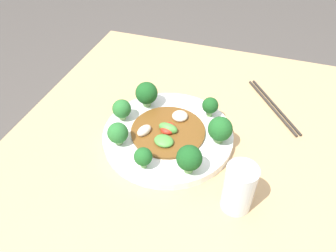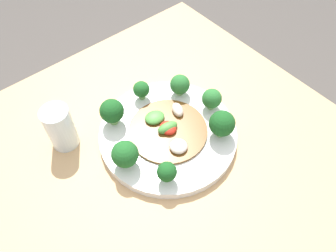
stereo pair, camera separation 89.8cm
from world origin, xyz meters
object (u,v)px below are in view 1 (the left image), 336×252
Objects in this scene: broccoli_southeast at (147,93)px; drinking_glass at (239,188)px; broccoli_west at (220,129)px; broccoli_east at (122,109)px; broccoli_southwest at (210,106)px; broccoli_northwest at (189,158)px; broccoli_northeast at (118,133)px; plate at (168,135)px; chopsticks at (273,106)px; broccoli_north at (143,157)px; stirfry_center at (167,130)px.

drinking_glass is at bearing 141.29° from broccoli_southeast.
broccoli_east is (0.25, -0.00, -0.01)m from broccoli_west.
broccoli_northwest is at bearing 89.81° from broccoli_southwest.
broccoli_northwest is 1.21× the size of broccoli_northeast.
plate is 0.32m from chopsticks.
plate is at bearing -51.67° from broccoli_northwest.
broccoli_north is 0.90× the size of broccoli_northeast.
broccoli_southeast reaches higher than stirfry_center.
plate is 0.13m from broccoli_east.
broccoli_north is at bearing 42.92° from broccoli_west.
stirfry_center is at bearing 174.30° from broccoli_east.
broccoli_northwest is at bearing 129.14° from stirfry_center.
chopsticks is (-0.16, -0.31, -0.06)m from broccoli_northwest.
stirfry_center is (-0.10, -0.07, -0.02)m from broccoli_northeast.
chopsticks is (-0.32, -0.13, -0.06)m from broccoli_southeast.
broccoli_north is at bearing 149.22° from broccoli_northeast.
chopsticks is at bearing -138.74° from plate.
plate is at bearing 41.26° from chopsticks.
broccoli_north is 0.24× the size of chopsticks.
broccoli_north reaches higher than plate.
broccoli_east is at bearing 61.13° from broccoli_southeast.
broccoli_northeast is at bearing 42.72° from broccoli_southwest.
broccoli_east is at bearing 21.72° from broccoli_southwest.
broccoli_southeast is at bearing -19.20° from broccoli_west.
broccoli_southwest is at bearing -158.28° from broccoli_east.
broccoli_northeast is (0.08, -0.05, 0.00)m from broccoli_north.
plate is 0.13m from broccoli_west.
broccoli_southwest is at bearing -90.19° from broccoli_northwest.
broccoli_southwest reaches higher than chopsticks.
broccoli_west reaches higher than stirfry_center.
drinking_glass is (-0.19, 0.14, 0.03)m from stirfry_center.
plate is at bearing -97.58° from broccoli_north.
drinking_glass is at bearing 114.52° from broccoli_west.
broccoli_west reaches higher than broccoli_southwest.
broccoli_northeast is (0.18, -0.03, -0.01)m from broccoli_northwest.
plate is at bearing 174.86° from broccoli_east.
broccoli_west reaches higher than broccoli_east.
broccoli_west reaches higher than broccoli_northeast.
stirfry_center is at bearing 48.87° from broccoli_southwest.
stirfry_center is (-0.08, 0.08, -0.03)m from broccoli_southeast.
broccoli_northwest is at bearing -169.19° from broccoli_north.
drinking_glass reaches higher than broccoli_southwest.
broccoli_southwest is 0.48× the size of drinking_glass.
broccoli_southeast is 0.63× the size of drinking_glass.
broccoli_north is at bearing 65.56° from broccoli_southwest.
chopsticks is (-0.24, -0.21, -0.01)m from plate.
broccoli_southeast is 1.22× the size of broccoli_northeast.
broccoli_northwest is 0.35m from chopsticks.
broccoli_southeast is at bearing -47.84° from broccoli_northwest.
plate is at bearing 49.05° from broccoli_southwest.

